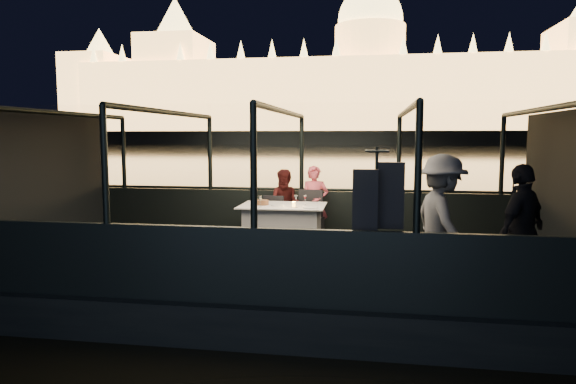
% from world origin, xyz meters
% --- Properties ---
extents(river_water, '(500.00, 500.00, 0.00)m').
position_xyz_m(river_water, '(0.00, 80.00, 0.00)').
color(river_water, black).
rests_on(river_water, ground).
extents(boat_hull, '(8.60, 4.40, 1.00)m').
position_xyz_m(boat_hull, '(0.00, 0.00, 0.00)').
color(boat_hull, black).
rests_on(boat_hull, river_water).
extents(boat_deck, '(8.00, 4.00, 0.04)m').
position_xyz_m(boat_deck, '(0.00, 0.00, 0.48)').
color(boat_deck, black).
rests_on(boat_deck, boat_hull).
extents(gunwale_port, '(8.00, 0.08, 0.90)m').
position_xyz_m(gunwale_port, '(0.00, 2.00, 0.95)').
color(gunwale_port, black).
rests_on(gunwale_port, boat_deck).
extents(gunwale_starboard, '(8.00, 0.08, 0.90)m').
position_xyz_m(gunwale_starboard, '(0.00, -2.00, 0.95)').
color(gunwale_starboard, black).
rests_on(gunwale_starboard, boat_deck).
extents(cabin_glass_port, '(8.00, 0.02, 1.40)m').
position_xyz_m(cabin_glass_port, '(0.00, 2.00, 2.10)').
color(cabin_glass_port, '#99B2B2').
rests_on(cabin_glass_port, gunwale_port).
extents(cabin_glass_starboard, '(8.00, 0.02, 1.40)m').
position_xyz_m(cabin_glass_starboard, '(0.00, -2.00, 2.10)').
color(cabin_glass_starboard, '#99B2B2').
rests_on(cabin_glass_starboard, gunwale_starboard).
extents(cabin_roof_glass, '(8.00, 4.00, 0.02)m').
position_xyz_m(cabin_roof_glass, '(0.00, 0.00, 2.80)').
color(cabin_roof_glass, '#99B2B2').
rests_on(cabin_roof_glass, boat_deck).
extents(end_wall_fore, '(0.02, 4.00, 2.30)m').
position_xyz_m(end_wall_fore, '(-4.00, 0.00, 1.65)').
color(end_wall_fore, black).
rests_on(end_wall_fore, boat_deck).
extents(end_wall_aft, '(0.02, 4.00, 2.30)m').
position_xyz_m(end_wall_aft, '(4.00, 0.00, 1.65)').
color(end_wall_aft, black).
rests_on(end_wall_aft, boat_deck).
extents(canopy_ribs, '(8.00, 4.00, 2.30)m').
position_xyz_m(canopy_ribs, '(0.00, 0.00, 1.65)').
color(canopy_ribs, black).
rests_on(canopy_ribs, boat_deck).
extents(embankment, '(400.00, 140.00, 6.00)m').
position_xyz_m(embankment, '(0.00, 210.00, 1.00)').
color(embankment, '#423D33').
rests_on(embankment, ground).
extents(parliament_building, '(220.00, 32.00, 60.00)m').
position_xyz_m(parliament_building, '(0.00, 175.00, 29.00)').
color(parliament_building, '#F2D18C').
rests_on(parliament_building, embankment).
extents(dining_table_central, '(1.47, 1.07, 0.77)m').
position_xyz_m(dining_table_central, '(-0.18, 0.95, 0.89)').
color(dining_table_central, silver).
rests_on(dining_table_central, boat_deck).
extents(chair_port_left, '(0.46, 0.46, 0.84)m').
position_xyz_m(chair_port_left, '(-0.46, 1.40, 0.95)').
color(chair_port_left, black).
rests_on(chair_port_left, boat_deck).
extents(chair_port_right, '(0.51, 0.51, 0.96)m').
position_xyz_m(chair_port_right, '(0.23, 1.40, 0.95)').
color(chair_port_right, black).
rests_on(chair_port_right, boat_deck).
extents(coat_stand, '(0.58, 0.50, 1.82)m').
position_xyz_m(coat_stand, '(1.37, -1.75, 1.40)').
color(coat_stand, black).
rests_on(coat_stand, boat_deck).
extents(person_woman_coral, '(0.53, 0.38, 1.40)m').
position_xyz_m(person_woman_coral, '(0.29, 1.67, 1.25)').
color(person_woman_coral, '#DD505D').
rests_on(person_woman_coral, boat_deck).
extents(person_man_maroon, '(0.66, 0.53, 1.33)m').
position_xyz_m(person_man_maroon, '(-0.25, 1.67, 1.25)').
color(person_man_maroon, '#3A1010').
rests_on(person_man_maroon, boat_deck).
extents(passenger_stripe, '(0.91, 1.24, 1.72)m').
position_xyz_m(passenger_stripe, '(2.20, -0.95, 1.35)').
color(passenger_stripe, silver).
rests_on(passenger_stripe, boat_deck).
extents(passenger_dark, '(0.92, 0.98, 1.62)m').
position_xyz_m(passenger_dark, '(3.10, -1.16, 1.35)').
color(passenger_dark, black).
rests_on(passenger_dark, boat_deck).
extents(wine_bottle, '(0.06, 0.06, 0.27)m').
position_xyz_m(wine_bottle, '(-0.57, 0.57, 1.42)').
color(wine_bottle, '#133414').
rests_on(wine_bottle, dining_table_central).
extents(bread_basket, '(0.25, 0.25, 0.09)m').
position_xyz_m(bread_basket, '(-0.53, 0.90, 1.31)').
color(bread_basket, brown).
rests_on(bread_basket, dining_table_central).
extents(amber_candle, '(0.06, 0.06, 0.08)m').
position_xyz_m(amber_candle, '(0.04, 0.76, 1.31)').
color(amber_candle, '#FDB43F').
rests_on(amber_candle, dining_table_central).
extents(plate_near, '(0.25, 0.25, 0.02)m').
position_xyz_m(plate_near, '(0.33, 0.65, 1.27)').
color(plate_near, white).
rests_on(plate_near, dining_table_central).
extents(plate_far, '(0.24, 0.24, 0.01)m').
position_xyz_m(plate_far, '(-0.26, 0.85, 1.27)').
color(plate_far, silver).
rests_on(plate_far, dining_table_central).
extents(wine_glass_white, '(0.08, 0.08, 0.18)m').
position_xyz_m(wine_glass_white, '(-0.50, 0.61, 1.36)').
color(wine_glass_white, silver).
rests_on(wine_glass_white, dining_table_central).
extents(wine_glass_red, '(0.07, 0.07, 0.17)m').
position_xyz_m(wine_glass_red, '(0.20, 0.98, 1.36)').
color(wine_glass_red, silver).
rests_on(wine_glass_red, dining_table_central).
extents(wine_glass_empty, '(0.07, 0.07, 0.20)m').
position_xyz_m(wine_glass_empty, '(0.09, 0.65, 1.36)').
color(wine_glass_empty, silver).
rests_on(wine_glass_empty, dining_table_central).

